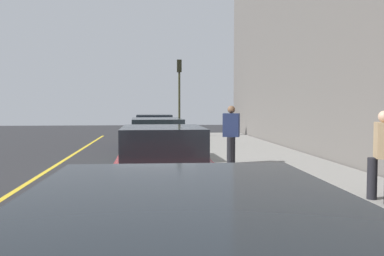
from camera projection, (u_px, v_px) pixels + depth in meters
ground_plane at (155, 168)px, 12.93m from camera, size 56.00×56.00×0.00m
sidewalk at (259, 164)px, 13.25m from camera, size 28.00×4.60×0.15m
lane_stripe_centre at (50, 169)px, 12.62m from camera, size 28.00×0.14×0.01m
snow_bank_curb at (191, 193)px, 8.66m from camera, size 8.18×0.56×0.22m
parked_car_red at (162, 163)px, 8.49m from camera, size 4.15×1.94×1.51m
parked_car_green at (156, 141)px, 13.85m from camera, size 4.80×2.03×1.51m
parked_car_navy at (154, 130)px, 19.57m from camera, size 4.42×1.95×1.51m
pedestrian_navy_coat at (231, 133)px, 12.61m from camera, size 0.56×0.55×1.78m
pedestrian_tan_coat at (383, 152)px, 7.83m from camera, size 0.53×0.54×1.69m
traffic_light_pole at (179, 85)px, 23.74m from camera, size 0.35×0.26×4.39m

